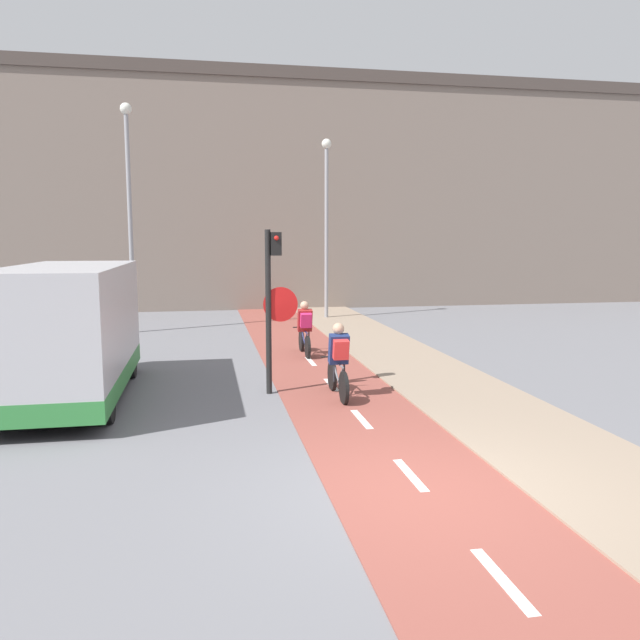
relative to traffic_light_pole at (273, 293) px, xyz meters
The scene contains 10 objects.
ground_plane 5.60m from the traffic_light_pole, 76.38° to the right, with size 120.00×120.00×0.00m, color slate.
bike_lane 5.59m from the traffic_light_pole, 76.37° to the right, with size 2.29×60.00×0.02m.
sidewalk_strip 6.52m from the traffic_light_pole, 54.91° to the right, with size 2.40×60.00×0.05m.
building_row_background 17.32m from the traffic_light_pole, 85.85° to the left, with size 60.00×5.20×10.01m.
traffic_light_pole is the anchor object (origin of this frame).
street_lamp_far 9.78m from the traffic_light_pole, 111.87° to the left, with size 0.36×0.36×7.16m.
street_lamp_sidewalk 11.74m from the traffic_light_pole, 73.74° to the left, with size 0.36×0.36×6.61m.
cyclist_near 1.82m from the traffic_light_pole, 26.67° to the right, with size 0.46×1.66×1.44m.
cyclist_far 4.20m from the traffic_light_pole, 72.00° to the left, with size 0.46×1.60×1.41m.
van 3.83m from the traffic_light_pole, behind, with size 1.95×5.27×2.51m.
Camera 1 is at (-2.52, -6.75, 3.00)m, focal length 35.00 mm.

